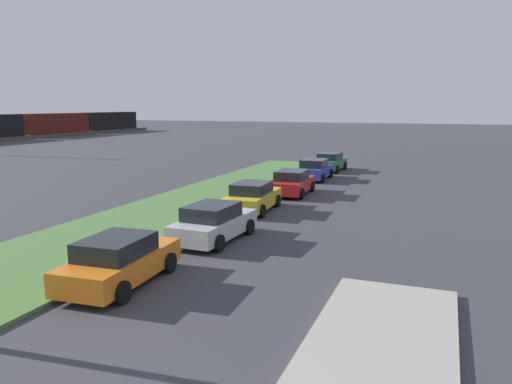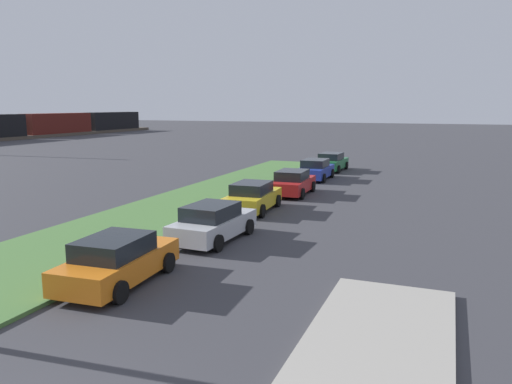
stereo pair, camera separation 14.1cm
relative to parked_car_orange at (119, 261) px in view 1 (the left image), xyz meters
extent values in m
cube|color=#477238|center=(2.51, 3.74, -0.66)|extent=(60.00, 6.00, 0.12)
cube|color=orange|center=(0.05, 0.00, -0.15)|extent=(4.39, 2.03, 0.70)
cube|color=black|center=(-0.15, -0.01, 0.48)|extent=(2.28, 1.71, 0.55)
cylinder|color=black|center=(1.35, 0.97, -0.40)|extent=(0.65, 0.25, 0.64)
cylinder|color=black|center=(1.45, -0.82, -0.40)|extent=(0.65, 0.25, 0.64)
cylinder|color=black|center=(-1.35, 0.83, -0.40)|extent=(0.65, 0.25, 0.64)
cylinder|color=black|center=(-1.25, -0.97, -0.40)|extent=(0.65, 0.25, 0.64)
cube|color=#B2B5BA|center=(5.46, -0.47, -0.15)|extent=(4.38, 1.99, 0.70)
cube|color=black|center=(5.26, -0.47, 0.48)|extent=(2.27, 1.70, 0.55)
cylinder|color=black|center=(6.85, 0.36, -0.40)|extent=(0.65, 0.25, 0.64)
cylinder|color=black|center=(6.77, -1.43, -0.40)|extent=(0.65, 0.25, 0.64)
cylinder|color=black|center=(4.15, 0.48, -0.40)|extent=(0.65, 0.25, 0.64)
cylinder|color=black|center=(4.07, -1.31, -0.40)|extent=(0.65, 0.25, 0.64)
cube|color=gold|center=(11.20, 0.13, -0.15)|extent=(4.38, 2.01, 0.70)
cube|color=black|center=(11.00, 0.12, 0.48)|extent=(2.28, 1.71, 0.55)
cylinder|color=black|center=(12.50, 1.10, -0.40)|extent=(0.65, 0.25, 0.64)
cylinder|color=black|center=(12.59, -0.70, -0.40)|extent=(0.65, 0.25, 0.64)
cylinder|color=black|center=(9.80, 0.97, -0.40)|extent=(0.65, 0.25, 0.64)
cylinder|color=black|center=(9.89, -0.83, -0.40)|extent=(0.65, 0.25, 0.64)
cube|color=red|center=(16.41, -0.35, -0.15)|extent=(4.36, 1.94, 0.70)
cube|color=black|center=(16.21, -0.36, 0.48)|extent=(2.25, 1.67, 0.55)
cylinder|color=black|center=(17.73, 0.59, -0.40)|extent=(0.65, 0.24, 0.64)
cylinder|color=black|center=(17.79, -1.21, -0.40)|extent=(0.65, 0.24, 0.64)
cylinder|color=black|center=(15.03, 0.50, -0.40)|extent=(0.65, 0.24, 0.64)
cylinder|color=black|center=(15.09, -1.30, -0.40)|extent=(0.65, 0.24, 0.64)
cube|color=#23389E|center=(22.88, -0.06, -0.15)|extent=(4.31, 1.83, 0.70)
cube|color=black|center=(22.68, -0.06, 0.48)|extent=(2.21, 1.62, 0.55)
cylinder|color=black|center=(24.23, 0.85, -0.40)|extent=(0.64, 0.22, 0.64)
cylinder|color=black|center=(24.24, -0.95, -0.40)|extent=(0.64, 0.22, 0.64)
cylinder|color=black|center=(21.53, 0.83, -0.40)|extent=(0.64, 0.22, 0.64)
cylinder|color=black|center=(21.54, -0.97, -0.40)|extent=(0.64, 0.22, 0.64)
cube|color=#1E6B38|center=(28.09, -0.03, -0.15)|extent=(4.36, 1.95, 0.70)
cube|color=black|center=(27.89, -0.02, 0.48)|extent=(2.25, 1.68, 0.55)
cylinder|color=black|center=(29.47, 0.83, -0.40)|extent=(0.65, 0.24, 0.64)
cylinder|color=black|center=(29.41, -0.97, -0.40)|extent=(0.65, 0.24, 0.64)
cylinder|color=black|center=(26.78, 0.92, -0.40)|extent=(0.65, 0.24, 0.64)
cylinder|color=black|center=(26.71, -0.88, -0.40)|extent=(0.65, 0.24, 0.64)
cube|color=#511914|center=(56.92, 54.76, 1.48)|extent=(14.00, 3.00, 3.40)
cube|color=black|center=(72.12, 54.76, 1.48)|extent=(14.00, 3.00, 3.40)
camera|label=1|loc=(-11.80, -8.85, 4.53)|focal=35.11mm
camera|label=2|loc=(-11.75, -8.99, 4.53)|focal=35.11mm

